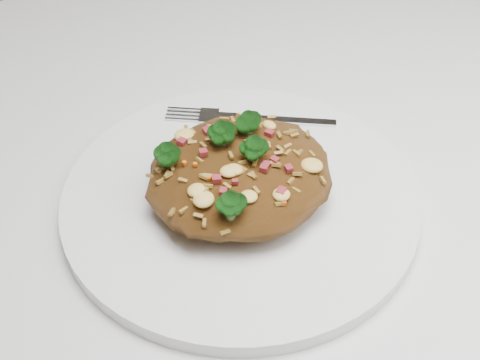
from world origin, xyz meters
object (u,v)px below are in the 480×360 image
object	(u,v)px
dining_table	(155,256)
plate	(240,199)
fork	(259,119)
fried_rice	(239,167)

from	to	relation	value
dining_table	plate	bearing A→B (deg)	-46.63
plate	fork	world-z (taller)	fork
fried_rice	fork	world-z (taller)	fried_rice
dining_table	fried_rice	size ratio (longest dim) A/B	7.70
plate	fork	xyz separation A→B (m)	(0.07, 0.07, 0.01)
dining_table	fork	distance (m)	0.17
plate	dining_table	bearing A→B (deg)	133.37
plate	fork	distance (m)	0.10
fork	fried_rice	bearing A→B (deg)	-95.00
dining_table	plate	size ratio (longest dim) A/B	3.99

